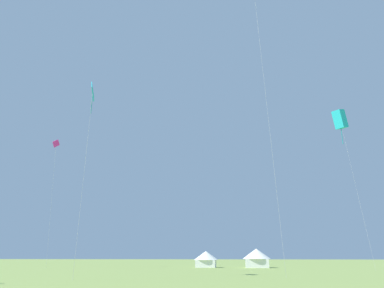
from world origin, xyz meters
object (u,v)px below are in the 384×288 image
Objects in this scene: kite_cyan_box at (340,119)px; kite_magenta_diamond at (56,148)px; kite_cyan_diamond at (92,94)px; festival_tent_center at (206,258)px; festival_tent_right at (257,257)px.

kite_cyan_box reaches higher than kite_magenta_diamond.
kite_cyan_diamond is 0.87× the size of kite_magenta_diamond.
festival_tent_center is (-20.59, 7.27, -19.46)m from kite_cyan_box.
festival_tent_right is (15.51, 29.87, -14.63)m from kite_cyan_diamond.
kite_magenta_diamond is 36.67m from festival_tent_right.
kite_cyan_box reaches higher than festival_tent_center.
festival_tent_center is at bearing 12.58° from kite_magenta_diamond.
kite_cyan_box is 5.90× the size of festival_tent_center.
kite_cyan_box is 5.16× the size of festival_tent_right.
kite_magenta_diamond is 5.35× the size of festival_tent_center.
kite_magenta_diamond is at bearing 177.60° from kite_cyan_box.
festival_tent_right is at bearing 9.56° from kite_magenta_diamond.
festival_tent_right is (31.99, 5.39, -17.11)m from kite_magenta_diamond.
kite_cyan_diamond is 36.69m from festival_tent_right.
kite_magenta_diamond is at bearing -170.44° from festival_tent_right.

